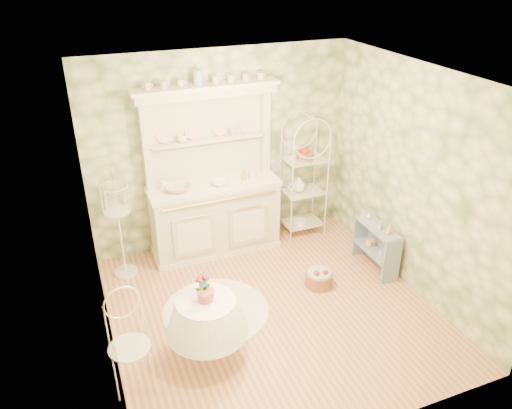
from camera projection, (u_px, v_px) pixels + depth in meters
name	position (u px, v px, depth m)	size (l,w,h in m)	color
floor	(272.00, 309.00, 5.86)	(3.60, 3.60, 0.00)	tan
ceiling	(276.00, 79.00, 4.62)	(3.60, 3.60, 0.00)	white
wall_left	(96.00, 241.00, 4.65)	(3.60, 3.60, 0.00)	beige
wall_right	(415.00, 182.00, 5.83)	(3.60, 3.60, 0.00)	beige
wall_back	(221.00, 150.00, 6.72)	(3.60, 3.60, 0.00)	beige
wall_front	(368.00, 311.00, 3.75)	(3.60, 3.60, 0.00)	beige
kitchen_dresser	(213.00, 174.00, 6.52)	(1.87, 0.61, 2.29)	beige
bakers_rack	(304.00, 174.00, 7.06)	(0.58, 0.41, 1.86)	white
side_shelf	(376.00, 248.00, 6.50)	(0.26, 0.69, 0.59)	#7C8EA6
round_table	(208.00, 333.00, 5.06)	(0.55, 0.55, 0.60)	white
cafe_chair	(130.00, 352.00, 4.70)	(0.36, 0.36, 0.79)	white
birdcage_stand	(120.00, 228.00, 6.21)	(0.32, 0.32, 1.35)	white
floor_basket	(319.00, 278.00, 6.23)	(0.35, 0.35, 0.22)	#955F3E
lace_rug	(216.00, 310.00, 5.83)	(1.24, 1.24, 0.01)	white
bowl_floral	(178.00, 190.00, 6.39)	(0.32, 0.32, 0.08)	white
bowl_white	(220.00, 184.00, 6.55)	(0.23, 0.23, 0.07)	white
cup_left	(182.00, 140.00, 6.33)	(0.12, 0.12, 0.10)	white
cup_right	(233.00, 133.00, 6.55)	(0.11, 0.11, 0.10)	white
potted_geranium	(203.00, 288.00, 4.82)	(0.15, 0.10, 0.28)	#3F7238
bottle_amber	(389.00, 229.00, 6.17)	(0.06, 0.06, 0.16)	gold
bottle_blue	(380.00, 226.00, 6.30)	(0.05, 0.05, 0.12)	#85A3C4
bottle_glass	(369.00, 216.00, 6.54)	(0.07, 0.07, 0.09)	silver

